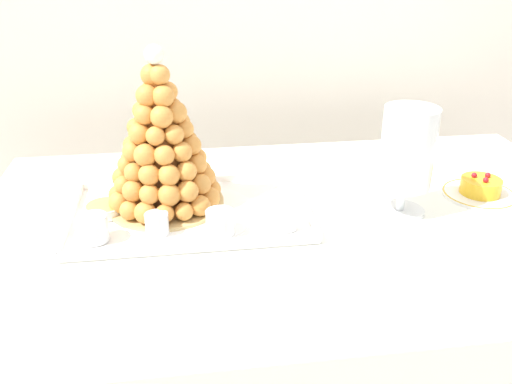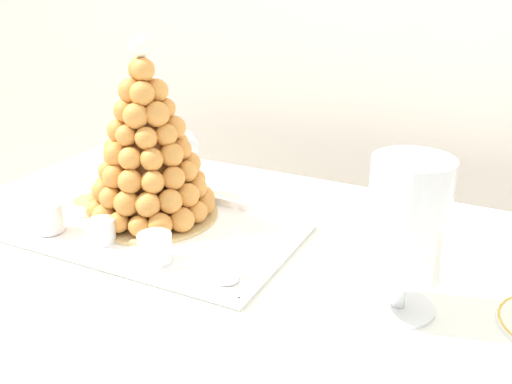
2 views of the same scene
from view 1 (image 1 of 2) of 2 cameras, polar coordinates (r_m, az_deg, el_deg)
buffet_table at (r=1.31m, az=4.81°, el=-5.81°), size 1.54×0.94×0.75m
serving_tray at (r=1.26m, az=-7.04°, el=-2.29°), size 0.55×0.35×0.02m
croquembouche at (r=1.25m, az=-10.03°, el=4.80°), size 0.28×0.28×0.38m
dessert_cup_left at (r=1.18m, az=-16.89°, el=-3.80°), size 0.06×0.06×0.06m
dessert_cup_mid_left at (r=1.18m, az=-10.52°, el=-3.45°), size 0.05×0.05×0.05m
dessert_cup_centre at (r=1.16m, az=-3.84°, el=-3.32°), size 0.06×0.06×0.05m
dessert_cup_mid_right at (r=1.18m, az=3.25°, el=-2.82°), size 0.05×0.05×0.05m
creme_brulee_ramekin at (r=1.29m, az=-15.87°, el=-1.71°), size 0.09×0.09×0.02m
macaron_goblet at (r=1.26m, az=15.84°, el=4.33°), size 0.12×0.12×0.26m
fruit_tart_plate at (r=1.46m, az=22.80°, el=0.25°), size 0.18×0.18×0.06m
wine_glass at (r=1.41m, az=-10.62°, el=5.24°), size 0.08×0.08×0.16m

